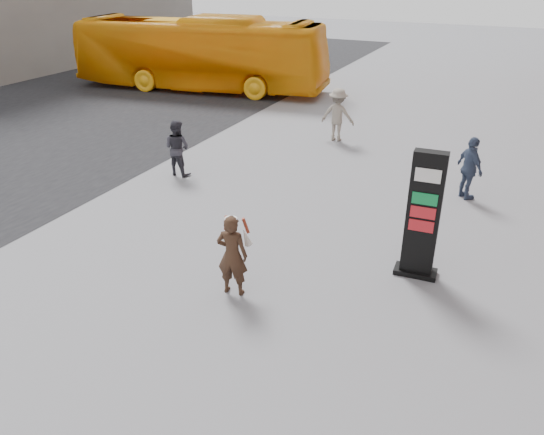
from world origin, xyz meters
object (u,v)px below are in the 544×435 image
at_px(pedestrian_a, 177,148).
at_px(pedestrian_b, 338,115).
at_px(info_pylon, 423,216).
at_px(woman, 232,254).
at_px(pedestrian_c, 470,168).
at_px(bus, 200,54).

xyz_separation_m(pedestrian_a, pedestrian_b, (3.17, 5.15, 0.09)).
relative_size(info_pylon, pedestrian_a, 1.60).
xyz_separation_m(woman, pedestrian_c, (3.46, 6.58, 0.01)).
relative_size(bus, pedestrian_b, 6.72).
bearing_deg(bus, woman, -153.85).
distance_m(pedestrian_a, pedestrian_b, 6.05).
height_order(pedestrian_b, pedestrian_c, pedestrian_b).
height_order(pedestrian_a, pedestrian_b, pedestrian_b).
bearing_deg(pedestrian_b, woman, 95.41).
bearing_deg(pedestrian_a, bus, -58.59).
bearing_deg(pedestrian_c, pedestrian_b, 14.49).
bearing_deg(bus, pedestrian_c, -129.37).
relative_size(info_pylon, pedestrian_b, 1.44).
bearing_deg(pedestrian_a, pedestrian_c, -164.51).
bearing_deg(woman, info_pylon, -153.96).
height_order(info_pylon, pedestrian_c, info_pylon).
xyz_separation_m(pedestrian_a, pedestrian_c, (7.97, 1.81, 0.03)).
relative_size(woman, pedestrian_b, 0.90).
bearing_deg(pedestrian_b, pedestrian_c, 142.84).
xyz_separation_m(woman, bus, (-10.02, 14.83, 0.87)).
bearing_deg(woman, pedestrian_a, -55.90).
xyz_separation_m(woman, pedestrian_b, (-1.34, 9.93, 0.07)).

